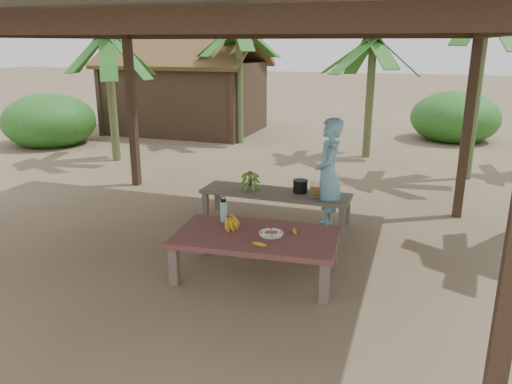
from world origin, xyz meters
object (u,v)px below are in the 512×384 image
(work_table, at_px, (256,240))
(bench, at_px, (275,195))
(water_flask, at_px, (224,211))
(plate, at_px, (271,234))
(cooking_pot, at_px, (300,186))
(woman, at_px, (328,174))
(ripe_banana_bunch, at_px, (228,221))

(work_table, relative_size, bench, 0.85)
(work_table, height_order, water_flask, water_flask)
(plate, height_order, water_flask, water_flask)
(cooking_pot, height_order, woman, woman)
(work_table, relative_size, woman, 1.18)
(work_table, height_order, bench, work_table)
(plate, bearing_deg, ripe_banana_bunch, 174.11)
(bench, xyz_separation_m, water_flask, (-0.20, -1.52, 0.24))
(work_table, height_order, cooking_pot, cooking_pot)
(bench, xyz_separation_m, cooking_pot, (0.35, 0.09, 0.14))
(work_table, xyz_separation_m, ripe_banana_bunch, (-0.38, 0.09, 0.15))
(water_flask, bearing_deg, bench, 82.65)
(work_table, xyz_separation_m, bench, (-0.31, 1.82, -0.04))
(ripe_banana_bunch, distance_m, water_flask, 0.25)
(ripe_banana_bunch, bearing_deg, work_table, -13.97)
(bench, bearing_deg, cooking_pot, 15.39)
(cooking_pot, relative_size, woman, 0.13)
(work_table, bearing_deg, plate, 8.96)
(plate, relative_size, woman, 0.17)
(work_table, height_order, plate, plate)
(ripe_banana_bunch, bearing_deg, water_flask, 122.69)
(plate, relative_size, cooking_pot, 1.28)
(work_table, distance_m, water_flask, 0.62)
(cooking_pot, bearing_deg, woman, -18.43)
(water_flask, xyz_separation_m, cooking_pot, (0.55, 1.61, -0.09))
(work_table, distance_m, woman, 1.87)
(ripe_banana_bunch, relative_size, cooking_pot, 1.27)
(plate, bearing_deg, cooking_pot, 93.79)
(plate, bearing_deg, bench, 104.95)
(water_flask, relative_size, cooking_pot, 1.48)
(bench, bearing_deg, woman, -2.88)
(bench, relative_size, water_flask, 7.09)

